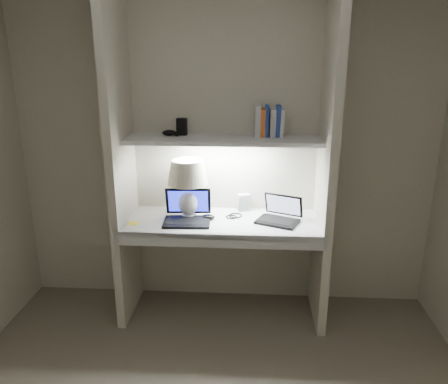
# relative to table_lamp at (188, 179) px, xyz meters

# --- Properties ---
(back_wall) EXTENTS (3.20, 0.01, 2.50)m
(back_wall) POSITION_rel_table_lamp_xyz_m (0.26, 0.22, 0.19)
(back_wall) COLOR beige
(back_wall) RESTS_ON floor
(alcove_panel_left) EXTENTS (0.06, 0.55, 2.50)m
(alcove_panel_left) POSITION_rel_table_lamp_xyz_m (-0.47, -0.05, 0.19)
(alcove_panel_left) COLOR beige
(alcove_panel_left) RESTS_ON floor
(alcove_panel_right) EXTENTS (0.06, 0.55, 2.50)m
(alcove_panel_right) POSITION_rel_table_lamp_xyz_m (0.99, -0.05, 0.19)
(alcove_panel_right) COLOR beige
(alcove_panel_right) RESTS_ON floor
(desk) EXTENTS (1.40, 0.55, 0.04)m
(desk) POSITION_rel_table_lamp_xyz_m (0.26, -0.05, -0.31)
(desk) COLOR white
(desk) RESTS_ON alcove_panel_left
(desk_apron) EXTENTS (1.46, 0.03, 0.10)m
(desk_apron) POSITION_rel_table_lamp_xyz_m (0.26, -0.31, -0.34)
(desk_apron) COLOR silver
(desk_apron) RESTS_ON desk
(shelf) EXTENTS (1.40, 0.36, 0.03)m
(shelf) POSITION_rel_table_lamp_xyz_m (0.26, 0.04, 0.29)
(shelf) COLOR silver
(shelf) RESTS_ON back_wall
(strip_light) EXTENTS (0.60, 0.04, 0.02)m
(strip_light) POSITION_rel_table_lamp_xyz_m (0.26, 0.04, 0.26)
(strip_light) COLOR white
(strip_light) RESTS_ON shelf
(table_lamp) EXTENTS (0.30, 0.30, 0.44)m
(table_lamp) POSITION_rel_table_lamp_xyz_m (0.00, 0.00, 0.00)
(table_lamp) COLOR white
(table_lamp) RESTS_ON desk
(laptop_main) EXTENTS (0.35, 0.31, 0.23)m
(laptop_main) POSITION_rel_table_lamp_xyz_m (0.00, -0.08, -0.24)
(laptop_main) COLOR black
(laptop_main) RESTS_ON desk
(laptop_netbook) EXTENTS (0.36, 0.35, 0.18)m
(laptop_netbook) POSITION_rel_table_lamp_xyz_m (0.68, -0.04, -0.25)
(laptop_netbook) COLOR black
(laptop_netbook) RESTS_ON desk
(speaker) EXTENTS (0.11, 0.09, 0.13)m
(speaker) POSITION_rel_table_lamp_xyz_m (0.41, 0.17, -0.23)
(speaker) COLOR silver
(speaker) RESTS_ON desk
(mouse) EXTENTS (0.11, 0.07, 0.04)m
(mouse) POSITION_rel_table_lamp_xyz_m (0.15, -0.04, -0.28)
(mouse) COLOR black
(mouse) RESTS_ON desk
(cable_coil) EXTENTS (0.12, 0.12, 0.01)m
(cable_coil) POSITION_rel_table_lamp_xyz_m (0.35, 0.03, -0.29)
(cable_coil) COLOR black
(cable_coil) RESTS_ON desk
(sticky_note) EXTENTS (0.09, 0.09, 0.00)m
(sticky_note) POSITION_rel_table_lamp_xyz_m (-0.38, -0.16, -0.29)
(sticky_note) COLOR yellow
(sticky_note) RESTS_ON desk
(book_row) EXTENTS (0.21, 0.15, 0.22)m
(book_row) POSITION_rel_table_lamp_xyz_m (0.59, 0.14, 0.40)
(book_row) COLOR silver
(book_row) RESTS_ON shelf
(shelf_box) EXTENTS (0.08, 0.06, 0.12)m
(shelf_box) POSITION_rel_table_lamp_xyz_m (-0.05, 0.13, 0.36)
(shelf_box) COLOR black
(shelf_box) RESTS_ON shelf
(shelf_gadget) EXTENTS (0.11, 0.08, 0.04)m
(shelf_gadget) POSITION_rel_table_lamp_xyz_m (-0.14, 0.09, 0.32)
(shelf_gadget) COLOR black
(shelf_gadget) RESTS_ON shelf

